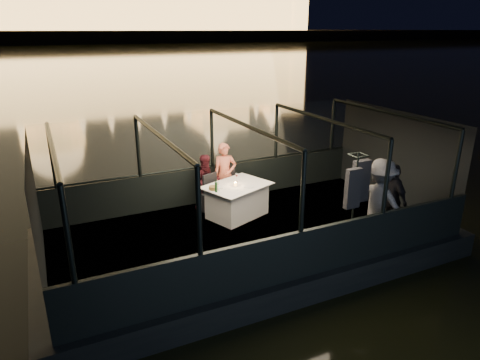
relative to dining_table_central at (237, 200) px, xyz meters
name	(u,v)px	position (x,y,z in m)	size (l,w,h in m)	color
river_water	(53,56)	(-0.14, 79.15, -0.89)	(500.00, 500.00, 0.00)	black
boat_hull	(248,252)	(-0.14, -0.85, -0.89)	(8.60, 4.40, 1.00)	black
boat_deck	(248,232)	(-0.14, -0.85, -0.41)	(8.00, 4.00, 0.04)	black
gunwale_port	(213,183)	(-0.14, 1.15, 0.06)	(8.00, 0.08, 0.90)	black
gunwale_starboard	(300,255)	(-0.14, -2.85, 0.06)	(8.00, 0.08, 0.90)	black
cabin_glass_port	(212,139)	(-0.14, 1.15, 1.21)	(8.00, 0.02, 1.40)	#99B2B2
cabin_glass_starboard	(303,193)	(-0.14, -2.85, 1.21)	(8.00, 0.02, 1.40)	#99B2B2
cabin_roof_glass	(249,127)	(-0.14, -0.85, 1.91)	(8.00, 4.00, 0.02)	#99B2B2
end_wall_fore	(36,215)	(-4.14, -0.85, 0.76)	(0.02, 4.00, 2.30)	black
end_wall_aft	(395,158)	(3.86, -0.85, 0.76)	(0.02, 4.00, 2.30)	black
canopy_ribs	(248,181)	(-0.14, -0.85, 0.76)	(8.00, 4.00, 2.30)	black
embankment	(37,37)	(-0.14, 209.15, 0.11)	(400.00, 140.00, 6.00)	#423D33
dining_table_central	(237,200)	(0.00, 0.00, 0.00)	(1.45, 1.05, 0.77)	white
chair_port_left	(213,194)	(-0.41, 0.45, 0.06)	(0.42, 0.42, 0.89)	black
chair_port_right	(230,189)	(0.09, 0.62, 0.06)	(0.44, 0.44, 0.94)	black
coat_stand	(353,206)	(1.36, -2.38, 0.51)	(0.55, 0.44, 1.98)	black
person_woman_coral	(225,176)	(0.02, 0.74, 0.36)	(0.56, 0.37, 1.56)	#D46A4D
person_man_maroon	(207,179)	(-0.45, 0.75, 0.36)	(0.64, 0.50, 1.33)	#44131A
passenger_stripe	(379,203)	(2.02, -2.37, 0.47)	(1.14, 0.64, 1.77)	silver
passenger_dark	(392,194)	(2.59, -2.11, 0.47)	(0.89, 0.37, 1.52)	black
wine_bottle	(216,185)	(-0.59, -0.20, 0.53)	(0.06, 0.06, 0.28)	#143719
bread_basket	(213,188)	(-0.60, -0.05, 0.42)	(0.20, 0.20, 0.08)	olive
amber_candle	(235,184)	(-0.05, -0.02, 0.42)	(0.05, 0.05, 0.08)	#FFA43F
plate_near	(249,186)	(0.19, -0.21, 0.39)	(0.23, 0.23, 0.01)	silver
plate_far	(219,187)	(-0.44, 0.01, 0.39)	(0.21, 0.21, 0.01)	silver
wine_glass_white	(218,187)	(-0.52, -0.15, 0.48)	(0.07, 0.07, 0.20)	silver
wine_glass_red	(237,178)	(0.08, 0.18, 0.48)	(0.07, 0.07, 0.21)	white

